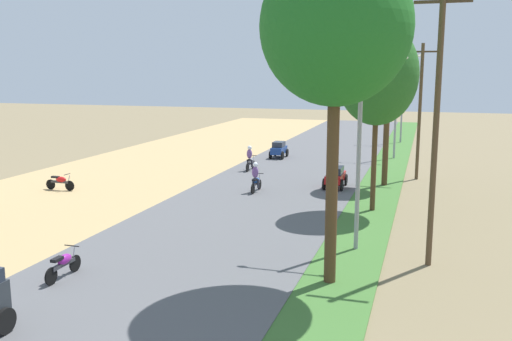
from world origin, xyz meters
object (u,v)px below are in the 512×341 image
at_px(motorbike_ahead_third, 256,178).
at_px(motorbike_ahead_fourth, 250,159).
at_px(median_tree_third, 389,65).
at_px(utility_pole_far, 420,109).
at_px(streetlamp_near, 359,137).
at_px(utility_pole_near, 436,125).
at_px(car_sedan_red, 335,176).
at_px(parked_motorbike_fourth, 60,181).
at_px(streetlamp_mid, 396,98).
at_px(car_hatchback_blue, 279,149).
at_px(streetlamp_far, 403,91).
at_px(median_tree_second, 377,75).
at_px(median_tree_nearest, 336,28).
at_px(motorbike_ahead_second, 64,263).

relative_size(motorbike_ahead_third, motorbike_ahead_fourth, 1.00).
relative_size(median_tree_third, utility_pole_far, 1.03).
relative_size(streetlamp_near, motorbike_ahead_fourth, 4.01).
bearing_deg(utility_pole_near, median_tree_third, 100.76).
height_order(utility_pole_far, car_sedan_red, utility_pole_far).
xyz_separation_m(utility_pole_near, utility_pole_far, (-0.77, 15.87, -0.55)).
xyz_separation_m(parked_motorbike_fourth, streetlamp_mid, (16.98, 17.21, 4.00)).
distance_m(utility_pole_near, motorbike_ahead_third, 13.45).
bearing_deg(car_hatchback_blue, car_sedan_red, -58.64).
bearing_deg(utility_pole_near, parked_motorbike_fourth, 161.76).
height_order(streetlamp_mid, motorbike_ahead_fourth, streetlamp_mid).
height_order(parked_motorbike_fourth, streetlamp_far, streetlamp_far).
xyz_separation_m(parked_motorbike_fourth, motorbike_ahead_fourth, (8.21, 8.90, 0.30)).
height_order(parked_motorbike_fourth, median_tree_second, median_tree_second).
height_order(median_tree_second, utility_pole_far, median_tree_second).
bearing_deg(car_sedan_red, car_hatchback_blue, 121.36).
xyz_separation_m(median_tree_nearest, streetlamp_far, (0.37, 36.08, -3.13)).
bearing_deg(motorbike_ahead_third, median_tree_nearest, -62.75).
relative_size(median_tree_nearest, streetlamp_far, 1.25).
relative_size(median_tree_second, streetlamp_far, 1.07).
height_order(streetlamp_far, utility_pole_near, utility_pole_near).
height_order(car_sedan_red, motorbike_ahead_fourth, motorbike_ahead_fourth).
bearing_deg(car_sedan_red, motorbike_ahead_second, -110.13).
bearing_deg(streetlamp_near, car_sedan_red, 103.22).
relative_size(parked_motorbike_fourth, median_tree_second, 0.21).
xyz_separation_m(median_tree_nearest, utility_pole_far, (2.20, 18.54, -3.55)).
relative_size(median_tree_nearest, car_hatchback_blue, 5.07).
distance_m(median_tree_second, median_tree_third, 6.21).
distance_m(parked_motorbike_fourth, median_tree_third, 19.42).
bearing_deg(streetlamp_far, car_hatchback_blue, -124.13).
bearing_deg(median_tree_second, median_tree_nearest, -92.28).
xyz_separation_m(median_tree_nearest, median_tree_third, (0.47, 15.87, -0.96)).
bearing_deg(streetlamp_mid, median_tree_third, -89.49).
distance_m(median_tree_third, streetlamp_near, 12.58).
xyz_separation_m(streetlamp_near, car_hatchback_blue, (-8.33, 20.23, -3.51)).
height_order(median_tree_third, motorbike_ahead_third, median_tree_third).
bearing_deg(motorbike_ahead_fourth, utility_pole_near, -53.46).
distance_m(streetlamp_far, motorbike_ahead_third, 25.43).
height_order(utility_pole_near, car_sedan_red, utility_pole_near).
bearing_deg(streetlamp_near, motorbike_ahead_fourth, 121.26).
relative_size(parked_motorbike_fourth, median_tree_third, 0.21).
distance_m(streetlamp_mid, motorbike_ahead_fourth, 12.64).
xyz_separation_m(motorbike_ahead_third, motorbike_ahead_fourth, (-2.33, 6.23, 0.00)).
bearing_deg(utility_pole_far, motorbike_ahead_fourth, -177.21).
bearing_deg(motorbike_ahead_fourth, median_tree_nearest, -65.01).
relative_size(median_tree_second, car_sedan_red, 3.85).
xyz_separation_m(median_tree_second, median_tree_third, (0.08, 6.19, 0.46)).
distance_m(streetlamp_near, utility_pole_near, 2.81).
height_order(median_tree_third, streetlamp_near, median_tree_third).
height_order(utility_pole_near, motorbike_ahead_third, utility_pole_near).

